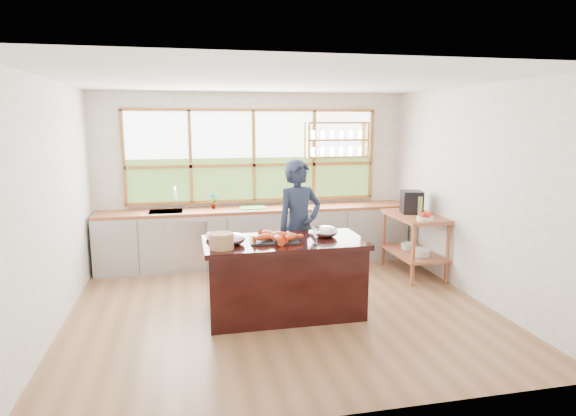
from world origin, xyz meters
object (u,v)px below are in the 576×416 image
object	(u,v)px
cook	(299,227)
wicker_basket	(222,241)
island	(284,277)
espresso_machine	(412,202)

from	to	relation	value
cook	wicker_basket	size ratio (longest dim) A/B	6.70
island	espresso_machine	bearing A→B (deg)	29.41
island	cook	size ratio (longest dim) A/B	1.05
cook	wicker_basket	xyz separation A→B (m)	(-1.07, -0.92, 0.10)
cook	espresso_machine	size ratio (longest dim) A/B	5.33
cook	wicker_basket	world-z (taller)	cook
island	espresso_machine	distance (m)	2.59
wicker_basket	espresso_machine	bearing A→B (deg)	26.48
wicker_basket	island	bearing A→B (deg)	16.82
island	cook	xyz separation A→B (m)	(0.34, 0.70, 0.43)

